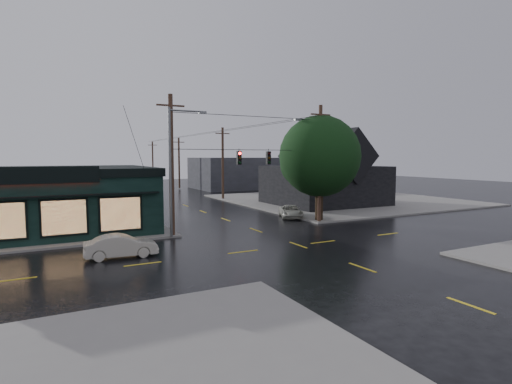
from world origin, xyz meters
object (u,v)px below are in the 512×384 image
utility_pole_ne (319,223)px  corner_tree (320,156)px  utility_pole_nw (173,237)px  sedan_cream (121,246)px  suv_silver (291,211)px

utility_pole_ne → corner_tree: bearing=54.6°
corner_tree → utility_pole_nw: 14.71m
utility_pole_nw → sedan_cream: bearing=-133.7°
corner_tree → utility_pole_nw: (-13.50, -0.70, -5.79)m
corner_tree → sedan_cream: bearing=-163.8°
utility_pole_nw → suv_silver: bearing=16.8°
corner_tree → suv_silver: 6.14m
corner_tree → utility_pole_ne: (-0.50, -0.70, -5.79)m
utility_pole_ne → suv_silver: size_ratio=2.45×
sedan_cream → suv_silver: sedan_cream is taller
utility_pole_nw → sedan_cream: utility_pole_nw is taller
corner_tree → suv_silver: bearing=108.0°
utility_pole_ne → suv_silver: (-0.50, 3.78, 0.58)m
utility_pole_nw → utility_pole_ne: (13.00, 0.00, 0.00)m
utility_pole_nw → suv_silver: 13.07m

